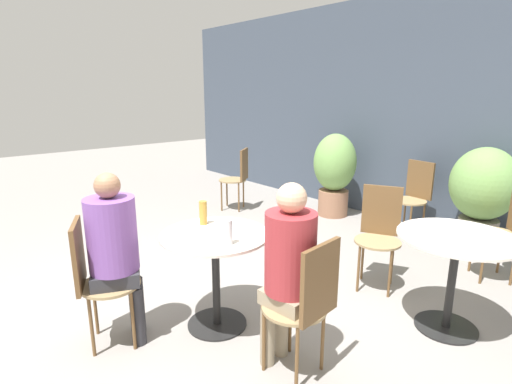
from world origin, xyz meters
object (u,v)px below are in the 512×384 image
object	(u,v)px
bistro_chair_3	(415,192)
bistro_chair_5	(239,174)
cafe_table_far	(455,258)
potted_plant_1	(483,192)
cafe_table_near	(215,257)
seated_person_0	(115,245)
bistro_chair_0	(94,273)
bistro_chair_1	(307,298)
bistro_chair_4	(508,224)
potted_plant_0	(335,170)
beer_glass_0	(203,213)
bistro_chair_2	(379,228)
seated_person_1	(289,262)
beer_glass_1	(228,232)

from	to	relation	value
bistro_chair_3	bistro_chair_5	bearing A→B (deg)	-150.58
cafe_table_far	potted_plant_1	distance (m)	1.81
cafe_table_near	seated_person_0	distance (m)	0.72
bistro_chair_3	potted_plant_1	world-z (taller)	potted_plant_1
bistro_chair_0	bistro_chair_3	distance (m)	3.83
bistro_chair_1	bistro_chair_4	bearing A→B (deg)	167.25
potted_plant_0	potted_plant_1	world-z (taller)	potted_plant_1
bistro_chair_1	beer_glass_0	bearing A→B (deg)	-94.13
beer_glass_0	bistro_chair_1	bearing A→B (deg)	1.72
bistro_chair_2	bistro_chair_4	world-z (taller)	same
bistro_chair_1	cafe_table_far	bearing A→B (deg)	158.68
bistro_chair_0	bistro_chair_4	distance (m)	3.64
bistro_chair_4	bistro_chair_1	bearing A→B (deg)	-49.18
seated_person_0	seated_person_1	size ratio (longest dim) A/B	1.00
potted_plant_1	potted_plant_0	bearing A→B (deg)	-176.03
seated_person_0	beer_glass_1	xyz separation A→B (m)	(0.52, 0.59, 0.10)
cafe_table_far	bistro_chair_2	xyz separation A→B (m)	(-0.78, 0.23, -0.02)
seated_person_0	cafe_table_near	bearing A→B (deg)	-90.00
cafe_table_near	bistro_chair_4	bearing A→B (deg)	65.82
bistro_chair_2	beer_glass_1	bearing A→B (deg)	-123.65
potted_plant_0	beer_glass_0	bearing A→B (deg)	-71.01
seated_person_0	beer_glass_0	world-z (taller)	seated_person_0
cafe_table_near	seated_person_1	bearing A→B (deg)	5.86
bistro_chair_3	beer_glass_1	size ratio (longest dim) A/B	5.28
bistro_chair_2	potted_plant_0	xyz separation A→B (m)	(-1.63, 1.38, 0.11)
bistro_chair_2	seated_person_0	distance (m)	2.30
bistro_chair_3	beer_glass_0	bearing A→B (deg)	-87.41
bistro_chair_5	seated_person_1	bearing A→B (deg)	20.61
bistro_chair_4	seated_person_0	world-z (taller)	seated_person_0
potted_plant_1	bistro_chair_2	bearing A→B (deg)	-101.29
bistro_chair_0	bistro_chair_4	size ratio (longest dim) A/B	1.00
cafe_table_near	beer_glass_1	size ratio (longest dim) A/B	4.60
cafe_table_far	bistro_chair_0	world-z (taller)	bistro_chair_0
bistro_chair_3	seated_person_0	size ratio (longest dim) A/B	0.74
bistro_chair_4	bistro_chair_5	xyz separation A→B (m)	(-3.48, -0.49, 0.00)
seated_person_1	potted_plant_1	world-z (taller)	seated_person_1
bistro_chair_4	potted_plant_0	xyz separation A→B (m)	(-2.36, 0.38, 0.11)
cafe_table_far	bistro_chair_1	size ratio (longest dim) A/B	0.91
bistro_chair_0	seated_person_1	world-z (taller)	seated_person_1
seated_person_0	bistro_chair_1	bearing A→B (deg)	-123.24
bistro_chair_0	seated_person_0	bearing A→B (deg)	-90.00
cafe_table_far	cafe_table_near	bearing A→B (deg)	-132.02
beer_glass_1	beer_glass_0	bearing A→B (deg)	167.69
beer_glass_0	seated_person_1	bearing A→B (deg)	1.05
seated_person_1	beer_glass_1	xyz separation A→B (m)	(-0.46, -0.12, 0.10)
beer_glass_1	potted_plant_1	size ratio (longest dim) A/B	0.15
bistro_chair_0	bistro_chair_1	bearing A→B (deg)	-120.00
bistro_chair_4	bistro_chair_5	size ratio (longest dim) A/B	1.00
seated_person_1	beer_glass_1	distance (m)	0.49
bistro_chair_1	bistro_chair_0	bearing A→B (deg)	-60.00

